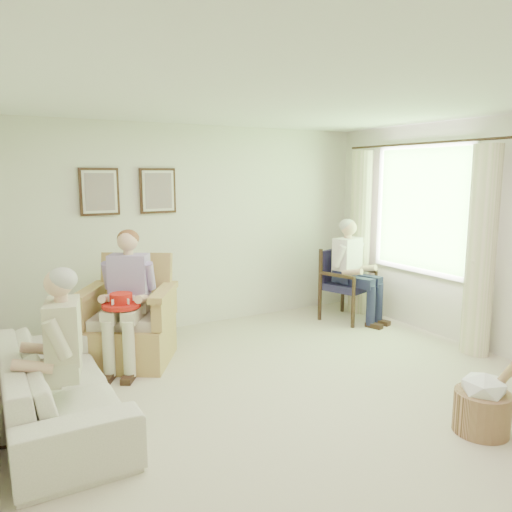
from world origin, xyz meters
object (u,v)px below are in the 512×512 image
object	(u,v)px
person_wicker	(130,289)
person_dark	(352,263)
sofa	(58,385)
red_hat	(121,302)
hatbox	(483,403)
wicker_armchair	(128,329)
person_sofa	(59,344)
wood_armchair	(344,281)

from	to	relation	value
person_wicker	person_dark	bearing A→B (deg)	34.46
sofa	red_hat	size ratio (longest dim) A/B	5.59
red_hat	person_wicker	bearing A→B (deg)	50.20
person_dark	hatbox	world-z (taller)	person_dark
wicker_armchair	person_sofa	size ratio (longest dim) A/B	0.89
person_dark	person_sofa	xyz separation A→B (m)	(-3.90, -1.28, -0.07)
wood_armchair	person_wicker	size ratio (longest dim) A/B	0.69
hatbox	wicker_armchair	bearing A→B (deg)	125.07
person_wicker	hatbox	bearing A→B (deg)	-21.87
hatbox	person_wicker	bearing A→B (deg)	126.53
person_wicker	red_hat	bearing A→B (deg)	-98.20
person_dark	hatbox	distance (m)	3.08
wood_armchair	hatbox	xyz separation A→B (m)	(-1.07, -2.99, -0.28)
wood_armchair	person_dark	bearing A→B (deg)	-107.95
hatbox	red_hat	bearing A→B (deg)	130.13
wood_armchair	sofa	bearing A→B (deg)	179.19
wood_armchair	red_hat	size ratio (longest dim) A/B	2.55
person_dark	person_sofa	distance (m)	4.11
person_dark	red_hat	world-z (taller)	person_dark
sofa	person_sofa	distance (m)	0.48
sofa	wicker_armchair	bearing A→B (deg)	-39.19
wood_armchair	person_wicker	xyz separation A→B (m)	(-3.05, -0.31, 0.30)
person_sofa	red_hat	xyz separation A→B (m)	(0.71, 0.96, 0.01)
wicker_armchair	red_hat	distance (m)	0.51
person_sofa	hatbox	world-z (taller)	person_sofa
person_dark	red_hat	bearing A→B (deg)	167.70
wicker_armchair	person_dark	distance (m)	3.08
wicker_armchair	wood_armchair	xyz separation A→B (m)	(3.05, 0.16, 0.16)
wicker_armchair	hatbox	size ratio (longest dim) A/B	1.83
red_hat	person_dark	bearing A→B (deg)	5.65
sofa	person_dark	distance (m)	4.07
wicker_armchair	person_wicker	distance (m)	0.49
red_hat	hatbox	size ratio (longest dim) A/B	0.61
wicker_armchair	person_sofa	xyz separation A→B (m)	(-0.85, -1.28, 0.37)
red_hat	wicker_armchair	bearing A→B (deg)	66.40
person_wicker	hatbox	world-z (taller)	person_wicker
person_sofa	person_wicker	bearing A→B (deg)	156.08
wicker_armchair	person_dark	world-z (taller)	person_dark
sofa	hatbox	xyz separation A→B (m)	(2.83, -1.79, -0.07)
sofa	person_sofa	size ratio (longest dim) A/B	1.65
person_wicker	red_hat	size ratio (longest dim) A/B	3.72
sofa	hatbox	bearing A→B (deg)	-122.25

